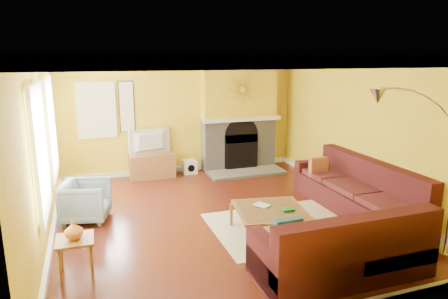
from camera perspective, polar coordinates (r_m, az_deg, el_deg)
name	(u,v)px	position (r m, az deg, el deg)	size (l,w,h in m)	color
floor	(224,217)	(6.98, -0.06, -9.60)	(5.50, 6.00, 0.02)	#612314
ceiling	(224,55)	(6.43, -0.07, 13.35)	(5.50, 6.00, 0.02)	white
wall_back	(182,115)	(9.43, -6.06, 4.92)	(5.50, 0.02, 2.70)	yellow
wall_front	(326,200)	(3.95, 14.43, -7.07)	(5.50, 0.02, 2.70)	yellow
wall_left	(41,153)	(6.26, -24.69, -0.41)	(0.02, 6.00, 2.70)	yellow
wall_right	(363,130)	(7.90, 19.25, 2.66)	(0.02, 6.00, 2.70)	yellow
baseboard	(224,213)	(6.95, -0.06, -9.07)	(5.50, 6.00, 0.12)	white
crown_molding	(224,60)	(6.43, -0.07, 12.73)	(5.50, 6.00, 0.12)	white
window_left_near	(50,127)	(7.50, -23.63, 2.93)	(0.06, 1.22, 1.72)	white
window_left_far	(39,151)	(5.64, -24.96, -0.25)	(0.06, 1.22, 1.72)	white
window_back	(96,110)	(9.11, -17.78, 5.35)	(0.82, 0.06, 1.22)	white
wall_art	(127,107)	(9.16, -13.72, 5.95)	(0.34, 0.04, 1.14)	white
fireplace	(239,114)	(9.62, 2.11, 5.15)	(1.80, 0.40, 2.70)	gray
mantel	(242,119)	(9.41, 2.63, 4.35)	(1.92, 0.22, 0.08)	white
hearth	(247,172)	(9.40, 3.25, -3.30)	(1.80, 0.70, 0.06)	gray
sunburst	(242,89)	(9.34, 2.65, 8.61)	(0.70, 0.04, 0.70)	olive
rug	(287,225)	(6.68, 8.97, -10.67)	(2.40, 1.80, 0.02)	beige
sectional_sofa	(314,201)	(6.54, 12.76, -7.19)	(3.07, 3.60, 0.90)	#46161A
coffee_table	(270,221)	(6.30, 6.63, -10.15)	(1.04, 1.04, 0.41)	white
media_console	(152,166)	(9.19, -10.23, -2.28)	(1.00, 0.45, 0.55)	olive
tv	(151,142)	(9.06, -10.37, 1.08)	(0.96, 0.13, 0.55)	black
subwoofer	(190,167)	(9.45, -4.94, -2.44)	(0.31, 0.31, 0.31)	white
armchair	(86,201)	(7.09, -19.12, -6.95)	(0.73, 0.75, 0.68)	gray
side_table	(76,257)	(5.48, -20.38, -14.21)	(0.45, 0.45, 0.49)	olive
vase	(74,230)	(5.32, -20.69, -10.70)	(0.23, 0.23, 0.23)	orange
book	(259,207)	(6.24, 4.96, -8.17)	(0.18, 0.24, 0.02)	white
arc_lamp	(418,178)	(5.72, 25.98, -3.72)	(1.46, 0.36, 2.32)	silver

